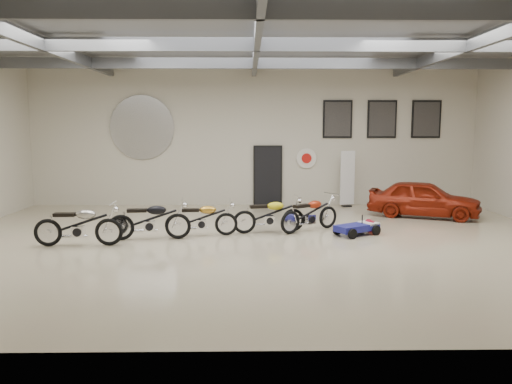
{
  "coord_description": "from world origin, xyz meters",
  "views": [
    {
      "loc": [
        -0.21,
        -12.04,
        2.85
      ],
      "look_at": [
        0.0,
        1.2,
        1.1
      ],
      "focal_mm": 35.0,
      "sensor_mm": 36.0,
      "label": 1
    }
  ],
  "objects_px": {
    "banner_stand": "(347,179)",
    "vintage_car": "(424,199)",
    "motorcycle_red": "(310,213)",
    "go_kart": "(360,225)",
    "motorcycle_gold": "(201,218)",
    "motorcycle_yellow": "(269,214)",
    "motorcycle_black": "(150,219)",
    "motorcycle_silver": "(78,224)"
  },
  "relations": [
    {
      "from": "motorcycle_gold",
      "to": "motorcycle_yellow",
      "type": "distance_m",
      "value": 1.83
    },
    {
      "from": "motorcycle_silver",
      "to": "motorcycle_yellow",
      "type": "bearing_deg",
      "value": 15.67
    },
    {
      "from": "motorcycle_black",
      "to": "motorcycle_gold",
      "type": "height_order",
      "value": "motorcycle_black"
    },
    {
      "from": "banner_stand",
      "to": "motorcycle_silver",
      "type": "bearing_deg",
      "value": -156.83
    },
    {
      "from": "motorcycle_black",
      "to": "motorcycle_red",
      "type": "height_order",
      "value": "motorcycle_black"
    },
    {
      "from": "motorcycle_silver",
      "to": "motorcycle_gold",
      "type": "bearing_deg",
      "value": 18.53
    },
    {
      "from": "banner_stand",
      "to": "vintage_car",
      "type": "xyz_separation_m",
      "value": [
        2.02,
        -2.05,
        -0.39
      ]
    },
    {
      "from": "motorcycle_silver",
      "to": "motorcycle_red",
      "type": "distance_m",
      "value": 5.97
    },
    {
      "from": "banner_stand",
      "to": "motorcycle_red",
      "type": "distance_m",
      "value": 4.58
    },
    {
      "from": "motorcycle_gold",
      "to": "motorcycle_red",
      "type": "xyz_separation_m",
      "value": [
        2.9,
        0.58,
        0.02
      ]
    },
    {
      "from": "motorcycle_silver",
      "to": "motorcycle_red",
      "type": "bearing_deg",
      "value": 14.05
    },
    {
      "from": "motorcycle_yellow",
      "to": "go_kart",
      "type": "relative_size",
      "value": 1.31
    },
    {
      "from": "banner_stand",
      "to": "motorcycle_red",
      "type": "bearing_deg",
      "value": -128.1
    },
    {
      "from": "banner_stand",
      "to": "motorcycle_silver",
      "type": "xyz_separation_m",
      "value": [
        -7.59,
        -5.79,
        -0.44
      ]
    },
    {
      "from": "motorcycle_red",
      "to": "go_kart",
      "type": "xyz_separation_m",
      "value": [
        1.29,
        -0.47,
        -0.23
      ]
    },
    {
      "from": "motorcycle_red",
      "to": "motorcycle_yellow",
      "type": "bearing_deg",
      "value": 155.0
    },
    {
      "from": "banner_stand",
      "to": "motorcycle_black",
      "type": "xyz_separation_m",
      "value": [
        -6.02,
        -5.14,
        -0.45
      ]
    },
    {
      "from": "motorcycle_gold",
      "to": "go_kart",
      "type": "xyz_separation_m",
      "value": [
        4.19,
        0.11,
        -0.21
      ]
    },
    {
      "from": "motorcycle_silver",
      "to": "vintage_car",
      "type": "height_order",
      "value": "vintage_car"
    },
    {
      "from": "motorcycle_gold",
      "to": "motorcycle_red",
      "type": "bearing_deg",
      "value": 5.56
    },
    {
      "from": "motorcycle_black",
      "to": "vintage_car",
      "type": "height_order",
      "value": "vintage_car"
    },
    {
      "from": "motorcycle_gold",
      "to": "vintage_car",
      "type": "xyz_separation_m",
      "value": [
        6.77,
        2.69,
        0.1
      ]
    },
    {
      "from": "go_kart",
      "to": "banner_stand",
      "type": "bearing_deg",
      "value": 52.45
    },
    {
      "from": "motorcycle_black",
      "to": "motorcycle_yellow",
      "type": "relative_size",
      "value": 1.05
    },
    {
      "from": "motorcycle_black",
      "to": "motorcycle_red",
      "type": "distance_m",
      "value": 4.28
    },
    {
      "from": "motorcycle_silver",
      "to": "go_kart",
      "type": "xyz_separation_m",
      "value": [
        7.04,
        1.16,
        -0.27
      ]
    },
    {
      "from": "banner_stand",
      "to": "vintage_car",
      "type": "bearing_deg",
      "value": -59.58
    },
    {
      "from": "banner_stand",
      "to": "motorcycle_silver",
      "type": "distance_m",
      "value": 9.56
    },
    {
      "from": "motorcycle_black",
      "to": "motorcycle_yellow",
      "type": "distance_m",
      "value": 3.16
    },
    {
      "from": "go_kart",
      "to": "motorcycle_black",
      "type": "bearing_deg",
      "value": 154.57
    },
    {
      "from": "banner_stand",
      "to": "go_kart",
      "type": "xyz_separation_m",
      "value": [
        -0.55,
        -4.63,
        -0.71
      ]
    },
    {
      "from": "motorcycle_gold",
      "to": "motorcycle_yellow",
      "type": "height_order",
      "value": "motorcycle_yellow"
    },
    {
      "from": "motorcycle_silver",
      "to": "motorcycle_gold",
      "type": "xyz_separation_m",
      "value": [
        2.84,
        1.05,
        -0.05
      ]
    },
    {
      "from": "banner_stand",
      "to": "motorcycle_yellow",
      "type": "height_order",
      "value": "banner_stand"
    },
    {
      "from": "motorcycle_black",
      "to": "go_kart",
      "type": "bearing_deg",
      "value": -0.45
    },
    {
      "from": "motorcycle_yellow",
      "to": "go_kart",
      "type": "xyz_separation_m",
      "value": [
        2.41,
        -0.29,
        -0.23
      ]
    },
    {
      "from": "banner_stand",
      "to": "motorcycle_black",
      "type": "bearing_deg",
      "value": -153.7
    },
    {
      "from": "motorcycle_silver",
      "to": "motorcycle_black",
      "type": "height_order",
      "value": "motorcycle_silver"
    },
    {
      "from": "motorcycle_red",
      "to": "motorcycle_gold",
      "type": "bearing_deg",
      "value": 157.37
    },
    {
      "from": "banner_stand",
      "to": "motorcycle_black",
      "type": "height_order",
      "value": "banner_stand"
    },
    {
      "from": "motorcycle_red",
      "to": "banner_stand",
      "type": "bearing_deg",
      "value": 32.2
    },
    {
      "from": "motorcycle_silver",
      "to": "go_kart",
      "type": "relative_size",
      "value": 1.39
    }
  ]
}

